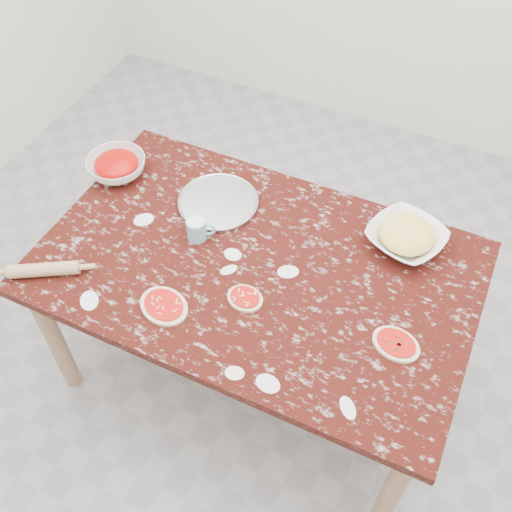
% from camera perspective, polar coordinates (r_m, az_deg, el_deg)
% --- Properties ---
extents(ground, '(4.00, 4.00, 0.00)m').
position_cam_1_polar(ground, '(2.83, 0.00, -10.49)').
color(ground, gray).
extents(worktable, '(1.60, 1.00, 0.75)m').
position_cam_1_polar(worktable, '(2.27, 0.00, -2.16)').
color(worktable, black).
rests_on(worktable, ground).
extents(pizza_tray, '(0.41, 0.41, 0.01)m').
position_cam_1_polar(pizza_tray, '(2.42, -3.63, 5.12)').
color(pizza_tray, '#B2B2B7').
rests_on(pizza_tray, worktable).
extents(sauce_bowl, '(0.30, 0.30, 0.08)m').
position_cam_1_polar(sauce_bowl, '(2.59, -13.13, 8.31)').
color(sauce_bowl, white).
rests_on(sauce_bowl, worktable).
extents(cheese_bowl, '(0.35, 0.35, 0.07)m').
position_cam_1_polar(cheese_bowl, '(2.32, 14.10, 1.68)').
color(cheese_bowl, white).
rests_on(cheese_bowl, worktable).
extents(flour_mug, '(0.11, 0.08, 0.09)m').
position_cam_1_polar(flour_mug, '(2.27, -5.61, 2.59)').
color(flour_mug, '#75B0C5').
rests_on(flour_mug, worktable).
extents(pizza_left, '(0.22, 0.19, 0.02)m').
position_cam_1_polar(pizza_left, '(2.11, -8.77, -4.73)').
color(pizza_left, beige).
rests_on(pizza_left, worktable).
extents(pizza_mid, '(0.15, 0.13, 0.02)m').
position_cam_1_polar(pizza_mid, '(2.10, -1.06, -4.04)').
color(pizza_mid, beige).
rests_on(pizza_mid, worktable).
extents(pizza_right, '(0.19, 0.16, 0.02)m').
position_cam_1_polar(pizza_right, '(2.05, 13.20, -8.17)').
color(pizza_right, beige).
rests_on(pizza_right, worktable).
extents(rolling_pin, '(0.25, 0.17, 0.05)m').
position_cam_1_polar(rolling_pin, '(2.29, -19.59, -1.24)').
color(rolling_pin, tan).
rests_on(rolling_pin, worktable).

